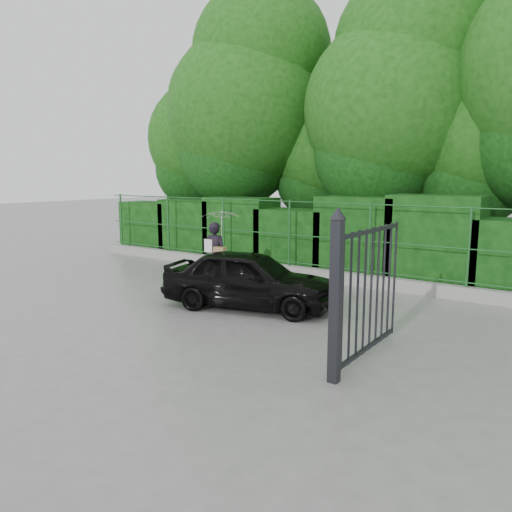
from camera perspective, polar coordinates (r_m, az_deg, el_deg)
The scene contains 8 objects.
ground at distance 10.58m, azimuth -11.05°, elevation -6.04°, with size 80.00×80.00×0.00m, color gray.
kerb at distance 13.94m, azimuth 2.39°, elevation -1.52°, with size 14.00×0.25×0.30m, color #9E9E99.
fence at distance 13.66m, azimuth 3.20°, elevation 2.71°, with size 14.13×0.06×1.80m.
hedge at distance 14.60m, azimuth 4.91°, elevation 2.29°, with size 14.20×1.20×2.27m.
trees at distance 16.13m, azimuth 12.57°, elevation 15.69°, with size 17.10×6.15×8.08m.
gate at distance 7.07m, azimuth 10.82°, elevation -3.79°, with size 0.22×2.33×2.36m.
woman at distance 12.28m, azimuth -4.24°, elevation 2.24°, with size 0.94×0.96×1.91m.
car at distance 10.40m, azimuth -0.82°, elevation -2.63°, with size 1.45×3.61×1.23m, color black.
Camera 1 is at (7.42, -7.01, 2.77)m, focal length 35.00 mm.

